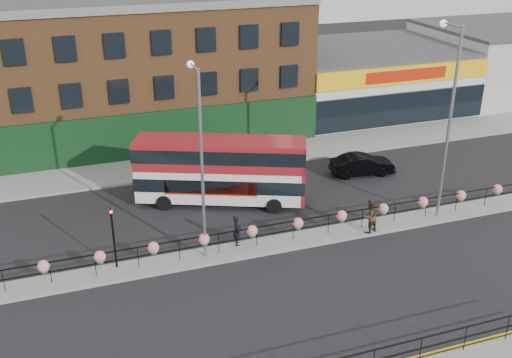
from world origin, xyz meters
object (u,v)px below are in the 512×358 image
object	(u,v)px
car	(362,165)
lamp_column_west	(200,149)
double_decker_bus	(221,165)
pedestrian_a	(237,230)
pedestrian_b	(370,216)
lamp_column_east	(448,107)

from	to	relation	value
car	lamp_column_west	bearing A→B (deg)	125.94
double_decker_bus	pedestrian_a	xyz separation A→B (m)	(-0.69, -5.14, -1.46)
pedestrian_a	pedestrian_b	size ratio (longest dim) A/B	0.88
double_decker_bus	car	size ratio (longest dim) A/B	2.30
pedestrian_b	lamp_column_west	distance (m)	10.03
lamp_column_east	pedestrian_a	bearing A→B (deg)	177.95
car	lamp_column_east	size ratio (longest dim) A/B	0.41
car	lamp_column_west	distance (m)	14.85
lamp_column_west	double_decker_bus	bearing A→B (deg)	65.34
car	pedestrian_b	size ratio (longest dim) A/B	2.30
double_decker_bus	pedestrian_b	bearing A→B (deg)	-44.47
car	pedestrian_a	world-z (taller)	pedestrian_a
double_decker_bus	pedestrian_b	size ratio (longest dim) A/B	5.30
pedestrian_b	lamp_column_west	size ratio (longest dim) A/B	0.20
car	pedestrian_a	distance (m)	12.20
car	pedestrian_a	size ratio (longest dim) A/B	2.60
car	lamp_column_east	world-z (taller)	lamp_column_east
pedestrian_a	pedestrian_b	bearing A→B (deg)	-86.42
pedestrian_b	pedestrian_a	bearing A→B (deg)	-25.61
pedestrian_b	lamp_column_east	xyz separation A→B (m)	(4.54, 0.66, 5.31)
pedestrian_a	lamp_column_east	size ratio (longest dim) A/B	0.16
pedestrian_a	lamp_column_west	bearing A→B (deg)	112.59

